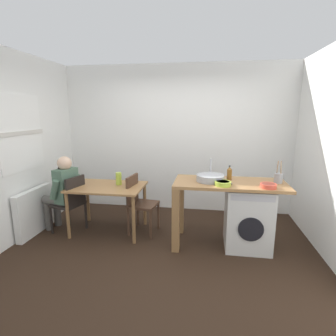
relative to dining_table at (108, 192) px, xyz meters
The scene contains 18 objects.
ground_plane 1.24m from the dining_table, 30.25° to the right, with size 5.46×5.46×0.00m, color black.
wall_back 1.68m from the dining_table, 52.98° to the left, with size 4.60×0.10×2.70m, color white.
wall_window_side 1.52m from the dining_table, 156.70° to the right, with size 0.12×3.80×2.70m.
radiator 1.17m from the dining_table, 168.00° to the right, with size 0.10×0.80×0.70m, color white.
dining_table is the anchor object (origin of this frame).
chair_person_seat 0.58m from the dining_table, 167.69° to the right, with size 0.49×0.49×0.90m.
chair_opposite 0.50m from the dining_table, ahead, with size 0.45×0.45×0.90m.
seated_person 0.71m from the dining_table, behind, with size 0.55×0.54×1.20m.
kitchen_counter 1.62m from the dining_table, ahead, with size 1.50×0.68×0.92m.
washing_machine 2.10m from the dining_table, ahead, with size 0.60×0.61×0.86m.
sink_basin 1.59m from the dining_table, ahead, with size 0.38×0.38×0.09m, color #9EA0A5.
tap 1.61m from the dining_table, ahead, with size 0.02×0.02×0.28m, color #B2B2B7.
bottle_tall_green 1.85m from the dining_table, ahead, with size 0.07×0.07×0.20m.
mixing_bowl 1.78m from the dining_table, 11.91° to the right, with size 0.21×0.21×0.06m.
utensil_crock 2.47m from the dining_table, ahead, with size 0.11×0.11×0.30m.
colander 2.32m from the dining_table, ahead, with size 0.20×0.20×0.06m.
vase 0.26m from the dining_table, 33.69° to the left, with size 0.09×0.09×0.19m, color #A8C63D.
scissors 1.81m from the dining_table, ahead, with size 0.15×0.06×0.01m.
Camera 1 is at (0.59, -3.15, 1.84)m, focal length 28.05 mm.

